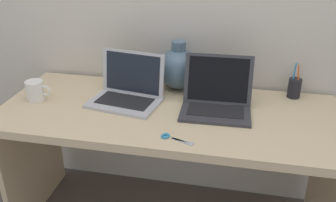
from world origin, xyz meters
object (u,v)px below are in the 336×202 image
object	(u,v)px
laptop_left	(128,89)
laptop_right	(217,96)
coffee_mug	(36,91)
green_vase	(178,68)
pen_cup	(294,88)
scissors	(171,138)

from	to	relation	value
laptop_left	laptop_right	size ratio (longest dim) A/B	1.11
coffee_mug	green_vase	bearing A→B (deg)	23.73
laptop_left	pen_cup	world-z (taller)	laptop_left
laptop_right	coffee_mug	size ratio (longest dim) A/B	2.58
green_vase	coffee_mug	world-z (taller)	green_vase
coffee_mug	scissors	xyz separation A→B (m)	(0.74, -0.23, -0.05)
laptop_right	coffee_mug	distance (m)	0.91
coffee_mug	scissors	bearing A→B (deg)	-17.00
pen_cup	laptop_right	bearing A→B (deg)	-151.38
laptop_right	scissors	size ratio (longest dim) A/B	2.30
green_vase	scissors	xyz separation A→B (m)	(0.06, -0.52, -0.11)
green_vase	pen_cup	bearing A→B (deg)	-0.08
coffee_mug	pen_cup	size ratio (longest dim) A/B	0.70
laptop_right	green_vase	bearing A→B (deg)	137.21
laptop_right	scissors	world-z (taller)	laptop_right
pen_cup	scissors	xyz separation A→B (m)	(-0.54, -0.52, -0.05)
laptop_left	scissors	size ratio (longest dim) A/B	2.56
laptop_right	green_vase	xyz separation A→B (m)	(-0.22, 0.21, 0.05)
laptop_right	green_vase	distance (m)	0.31
green_vase	pen_cup	distance (m)	0.61
laptop_left	laptop_right	xyz separation A→B (m)	(0.44, -0.00, 0.00)
pen_cup	scissors	bearing A→B (deg)	-135.85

